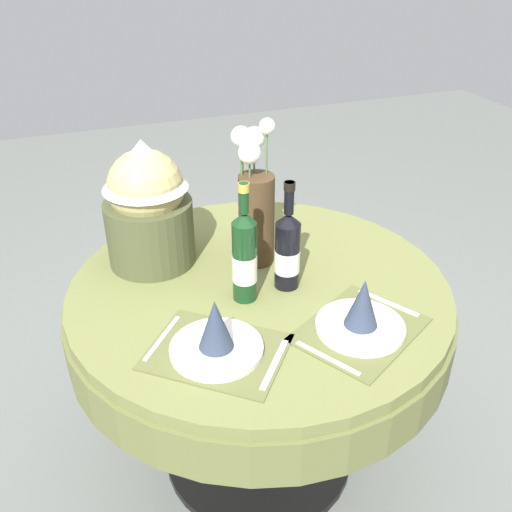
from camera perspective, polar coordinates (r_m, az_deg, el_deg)
The scene contains 8 objects.
ground at distance 2.24m, azimuth 0.27°, elevation -19.06°, with size 8.00×8.00×0.00m, color slate.
dining_table at distance 1.81m, azimuth 0.32°, elevation -6.29°, with size 1.17×1.17×0.76m.
place_setting_left at distance 1.45m, azimuth -4.02°, elevation -8.16°, with size 0.43×0.42×0.16m.
place_setting_right at distance 1.54m, azimuth 10.51°, elevation -5.93°, with size 0.42×0.39×0.16m.
flower_vase at distance 1.75m, azimuth -0.10°, elevation 5.35°, with size 0.13×0.13×0.46m.
wine_bottle_left at distance 1.59m, azimuth -1.16°, elevation -0.08°, with size 0.07×0.07×0.36m.
wine_bottle_right at distance 1.66m, azimuth 3.17°, elevation 0.61°, with size 0.08×0.08×0.34m.
gift_tub_back_left at distance 1.77m, azimuth -10.86°, elevation 5.52°, with size 0.27×0.27×0.41m.
Camera 1 is at (-0.51, -1.34, 1.71)m, focal length 39.93 mm.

